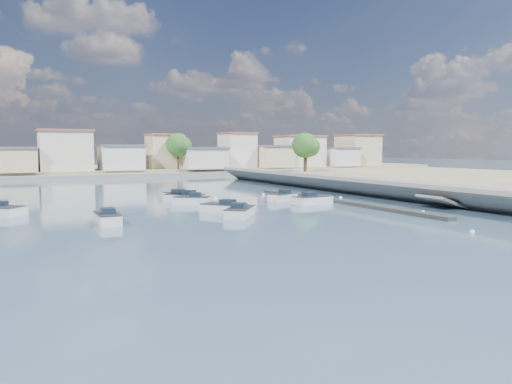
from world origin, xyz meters
TOP-DOWN VIEW (x-y plane):
  - ground at (0.00, 40.00)m, footprint 400.00×400.00m
  - seawall_walkway at (18.50, 13.00)m, footprint 5.00×90.00m
  - breakwater at (6.90, 12.69)m, footprint 2.00×31.02m
  - far_shore_land at (0.00, 92.00)m, footprint 160.00×40.00m
  - far_shore_quay at (0.00, 71.00)m, footprint 160.00×2.50m
  - far_town at (10.71, 76.92)m, footprint 113.01×12.80m
  - shore_trees at (8.34, 68.11)m, footprint 74.56×38.32m
  - motorboat_a at (-7.80, 10.45)m, footprint 3.93×4.45m
  - motorboat_b at (-7.29, 7.31)m, footprint 4.21×4.69m
  - motorboat_c at (-7.88, 21.61)m, footprint 4.55×4.16m
  - motorboat_d at (2.28, 17.11)m, footprint 4.28×3.19m
  - motorboat_e at (-18.44, 8.58)m, footprint 1.74×4.64m
  - motorboat_f at (-8.19, 18.47)m, footprint 4.01×3.27m
  - motorboat_g at (-7.81, 22.29)m, footprint 2.92×5.62m
  - motorboat_h at (4.13, 13.22)m, footprint 5.14×2.54m
  - mooring_buoys at (4.88, 12.55)m, footprint 14.07×32.16m

SIDE VIEW (x-z plane):
  - ground at x=0.00m, z-range 0.00..0.00m
  - mooring_buoys at x=4.88m, z-range -0.14..0.24m
  - breakwater at x=6.90m, z-range 0.00..0.35m
  - motorboat_d at x=2.28m, z-range -0.36..1.12m
  - motorboat_b at x=-7.29m, z-range -0.36..1.12m
  - motorboat_f at x=-8.19m, z-range -0.36..1.12m
  - motorboat_e at x=-18.44m, z-range -0.36..1.12m
  - motorboat_h at x=4.13m, z-range -0.36..1.12m
  - motorboat_a at x=-7.80m, z-range -0.36..1.12m
  - motorboat_c at x=-7.88m, z-range -0.36..1.12m
  - motorboat_g at x=-7.81m, z-range -0.36..1.12m
  - far_shore_quay at x=0.00m, z-range 0.00..0.80m
  - far_shore_land at x=0.00m, z-range 0.00..1.40m
  - seawall_walkway at x=18.50m, z-range 0.00..1.80m
  - far_town at x=10.71m, z-range 0.76..9.11m
  - shore_trees at x=8.34m, z-range 2.26..10.18m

